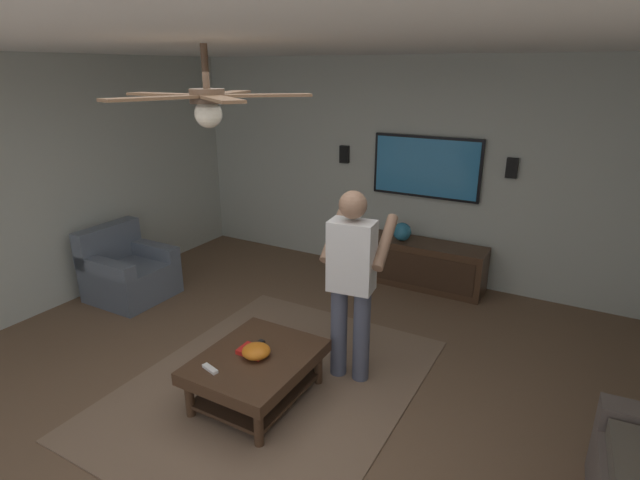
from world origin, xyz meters
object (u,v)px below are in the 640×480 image
object	(u,v)px
remote_white	(210,369)
wall_speaker_right	(344,154)
media_console	(413,262)
vase_round	(402,232)
book	(253,351)
person_standing	(352,276)
armchair	(128,274)
bowl	(256,351)
wall_speaker_left	(512,168)
tv	(426,167)
remote_black	(257,345)
coffee_table	(257,367)
ceiling_fan	(208,101)

from	to	relation	value
remote_white	wall_speaker_right	xyz separation A→B (m)	(3.36, 0.60, 1.06)
media_console	vase_round	distance (m)	0.42
remote_white	book	distance (m)	0.37
person_standing	vase_round	xyz separation A→B (m)	(2.08, 0.33, -0.27)
wall_speaker_right	person_standing	bearing A→B (deg)	-151.79
vase_round	wall_speaker_right	distance (m)	1.28
armchair	bowl	world-z (taller)	armchair
armchair	vase_round	xyz separation A→B (m)	(1.91, -2.59, 0.38)
person_standing	wall_speaker_right	size ratio (longest dim) A/B	7.45
person_standing	bowl	bearing A→B (deg)	136.97
armchair	person_standing	xyz separation A→B (m)	(-0.17, -2.92, 0.65)
media_console	person_standing	distance (m)	2.23
person_standing	book	xyz separation A→B (m)	(-0.64, 0.54, -0.51)
vase_round	wall_speaker_left	size ratio (longest dim) A/B	1.00
armchair	bowl	distance (m)	2.58
person_standing	tv	bearing A→B (deg)	-2.48
wall_speaker_left	remote_black	bearing A→B (deg)	155.12
remote_white	book	bearing A→B (deg)	83.79
media_console	bowl	bearing A→B (deg)	-6.18
vase_round	media_console	bearing A→B (deg)	-73.18
remote_black	vase_round	size ratio (longest dim) A/B	0.68
remote_white	remote_black	distance (m)	0.45
remote_black	book	xyz separation A→B (m)	(-0.10, -0.04, 0.01)
armchair	coffee_table	distance (m)	2.56
armchair	wall_speaker_left	distance (m)	4.47
wall_speaker_left	ceiling_fan	world-z (taller)	ceiling_fan
bowl	vase_round	world-z (taller)	vase_round
media_console	coffee_table	bearing A→B (deg)	-6.45
remote_white	wall_speaker_left	distance (m)	3.81
vase_round	wall_speaker_right	world-z (taller)	wall_speaker_right
wall_speaker_left	ceiling_fan	xyz separation A→B (m)	(-3.46, 1.20, 0.85)
armchair	media_console	xyz separation A→B (m)	(1.96, -2.74, -0.00)
coffee_table	remote_white	size ratio (longest dim) A/B	6.67
armchair	remote_white	world-z (taller)	armchair
book	wall_speaker_left	world-z (taller)	wall_speaker_left
media_console	person_standing	xyz separation A→B (m)	(-2.12, -0.18, 0.66)
person_standing	remote_white	size ratio (longest dim) A/B	10.93
bowl	vase_round	size ratio (longest dim) A/B	1.01
tv	vase_round	bearing A→B (deg)	-27.59
coffee_table	media_console	bearing A→B (deg)	-6.45
wall_speaker_right	coffee_table	bearing A→B (deg)	-165.65
tv	remote_white	bearing A→B (deg)	-8.38
bowl	tv	bearing A→B (deg)	-5.69
tv	vase_round	distance (m)	0.81
wall_speaker_left	wall_speaker_right	xyz separation A→B (m)	(0.00, 2.05, -0.02)
coffee_table	bowl	xyz separation A→B (m)	(-0.01, -0.01, 0.15)
tv	wall_speaker_right	bearing A→B (deg)	-90.69
book	remote_white	bearing A→B (deg)	-112.46
media_console	remote_black	xyz separation A→B (m)	(-2.66, 0.39, 0.14)
wall_speaker_right	wall_speaker_left	bearing A→B (deg)	-90.00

